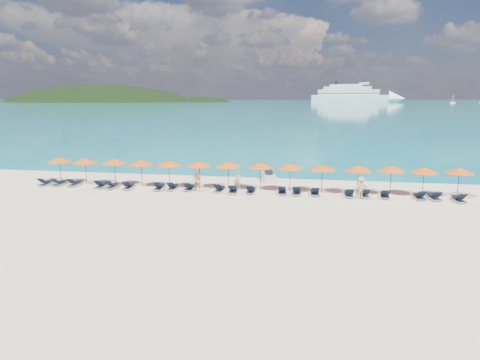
# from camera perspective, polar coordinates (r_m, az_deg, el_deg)

# --- Properties ---
(ground) EXTENTS (1400.00, 1400.00, 0.00)m
(ground) POSITION_cam_1_polar(r_m,az_deg,el_deg) (27.88, -1.00, -3.66)
(ground) COLOR beige
(sea) EXTENTS (1600.00, 1300.00, 0.01)m
(sea) POSITION_cam_1_polar(r_m,az_deg,el_deg) (686.50, 9.09, 10.99)
(sea) COLOR #1FA9B2
(sea) RESTS_ON ground
(headland_main) EXTENTS (374.00, 242.00, 126.50)m
(headland_main) POSITION_cam_1_polar(r_m,az_deg,el_deg) (644.86, -19.06, 7.08)
(headland_main) COLOR black
(headland_main) RESTS_ON ground
(headland_small) EXTENTS (162.00, 126.00, 85.50)m
(headland_small) POSITION_cam_1_polar(r_m,az_deg,el_deg) (608.01, -5.50, 7.70)
(headland_small) COLOR black
(headland_small) RESTS_ON ground
(cruise_ship) EXTENTS (132.58, 48.14, 36.51)m
(cruise_ship) POSITION_cam_1_polar(r_m,az_deg,el_deg) (624.59, 16.41, 11.48)
(cruise_ship) COLOR white
(cruise_ship) RESTS_ON ground
(sailboat_near) EXTENTS (5.62, 1.87, 10.31)m
(sailboat_near) POSITION_cam_1_polar(r_m,az_deg,el_deg) (541.09, 28.00, 9.73)
(sailboat_near) COLOR white
(sailboat_near) RESTS_ON ground
(jetski) EXTENTS (1.66, 2.85, 0.95)m
(jetski) POSITION_cam_1_polar(r_m,az_deg,el_deg) (36.17, 4.03, 0.54)
(jetski) COLOR silver
(jetski) RESTS_ON ground
(beachgoer_a) EXTENTS (0.65, 0.52, 1.54)m
(beachgoer_a) POSITION_cam_1_polar(r_m,az_deg,el_deg) (32.24, -0.33, -0.12)
(beachgoer_a) COLOR tan
(beachgoer_a) RESTS_ON ground
(beachgoer_b) EXTENTS (1.05, 0.91, 1.86)m
(beachgoer_b) POSITION_cam_1_polar(r_m,az_deg,el_deg) (31.91, -6.17, -0.02)
(beachgoer_b) COLOR tan
(beachgoer_b) RESTS_ON ground
(beachgoer_c) EXTENTS (1.14, 0.71, 1.63)m
(beachgoer_c) POSITION_cam_1_polar(r_m,az_deg,el_deg) (30.99, 16.80, -1.04)
(beachgoer_c) COLOR tan
(beachgoer_c) RESTS_ON ground
(umbrella_0) EXTENTS (2.10, 2.10, 2.28)m
(umbrella_0) POSITION_cam_1_polar(r_m,az_deg,el_deg) (38.41, -24.32, 2.64)
(umbrella_0) COLOR black
(umbrella_0) RESTS_ON ground
(umbrella_1) EXTENTS (2.10, 2.10, 2.28)m
(umbrella_1) POSITION_cam_1_polar(r_m,az_deg,el_deg) (36.94, -21.17, 2.57)
(umbrella_1) COLOR black
(umbrella_1) RESTS_ON ground
(umbrella_2) EXTENTS (2.10, 2.10, 2.28)m
(umbrella_2) POSITION_cam_1_polar(r_m,az_deg,el_deg) (35.91, -17.46, 2.58)
(umbrella_2) COLOR black
(umbrella_2) RESTS_ON ground
(umbrella_3) EXTENTS (2.10, 2.10, 2.28)m
(umbrella_3) POSITION_cam_1_polar(r_m,az_deg,el_deg) (34.58, -13.88, 2.44)
(umbrella_3) COLOR black
(umbrella_3) RESTS_ON ground
(umbrella_4) EXTENTS (2.10, 2.10, 2.28)m
(umbrella_4) POSITION_cam_1_polar(r_m,az_deg,el_deg) (33.76, -10.11, 2.38)
(umbrella_4) COLOR black
(umbrella_4) RESTS_ON ground
(umbrella_5) EXTENTS (2.10, 2.10, 2.28)m
(umbrella_5) POSITION_cam_1_polar(r_m,az_deg,el_deg) (33.04, -5.78, 2.31)
(umbrella_5) COLOR black
(umbrella_5) RESTS_ON ground
(umbrella_6) EXTENTS (2.10, 2.10, 2.28)m
(umbrella_6) POSITION_cam_1_polar(r_m,az_deg,el_deg) (32.68, -1.68, 2.26)
(umbrella_6) COLOR black
(umbrella_6) RESTS_ON ground
(umbrella_7) EXTENTS (2.10, 2.10, 2.28)m
(umbrella_7) POSITION_cam_1_polar(r_m,az_deg,el_deg) (32.27, 2.98, 2.12)
(umbrella_7) COLOR black
(umbrella_7) RESTS_ON ground
(umbrella_8) EXTENTS (2.10, 2.10, 2.28)m
(umbrella_8) POSITION_cam_1_polar(r_m,az_deg,el_deg) (32.01, 7.15, 1.97)
(umbrella_8) COLOR black
(umbrella_8) RESTS_ON ground
(umbrella_9) EXTENTS (2.10, 2.10, 2.28)m
(umbrella_9) POSITION_cam_1_polar(r_m,az_deg,el_deg) (31.91, 11.64, 1.78)
(umbrella_9) COLOR black
(umbrella_9) RESTS_ON ground
(umbrella_10) EXTENTS (2.10, 2.10, 2.28)m
(umbrella_10) POSITION_cam_1_polar(r_m,az_deg,el_deg) (32.10, 16.48, 1.60)
(umbrella_10) COLOR black
(umbrella_10) RESTS_ON ground
(umbrella_11) EXTENTS (2.10, 2.10, 2.28)m
(umbrella_11) POSITION_cam_1_polar(r_m,az_deg,el_deg) (32.76, 20.77, 1.51)
(umbrella_11) COLOR black
(umbrella_11) RESTS_ON ground
(umbrella_12) EXTENTS (2.10, 2.10, 2.28)m
(umbrella_12) POSITION_cam_1_polar(r_m,az_deg,el_deg) (33.13, 24.75, 1.30)
(umbrella_12) COLOR black
(umbrella_12) RESTS_ON ground
(umbrella_13) EXTENTS (2.10, 2.10, 2.28)m
(umbrella_13) POSITION_cam_1_polar(r_m,az_deg,el_deg) (34.05, 28.78, 1.18)
(umbrella_13) COLOR black
(umbrella_13) RESTS_ON ground
(lounger_0) EXTENTS (0.67, 1.72, 0.66)m
(lounger_0) POSITION_cam_1_polar(r_m,az_deg,el_deg) (37.95, -25.93, -0.34)
(lounger_0) COLOR silver
(lounger_0) RESTS_ON ground
(lounger_1) EXTENTS (0.78, 1.75, 0.66)m
(lounger_1) POSITION_cam_1_polar(r_m,az_deg,el_deg) (37.40, -24.31, -0.36)
(lounger_1) COLOR silver
(lounger_1) RESTS_ON ground
(lounger_2) EXTENTS (0.67, 1.72, 0.66)m
(lounger_2) POSITION_cam_1_polar(r_m,az_deg,el_deg) (36.70, -22.44, -0.42)
(lounger_2) COLOR silver
(lounger_2) RESTS_ON ground
(lounger_3) EXTENTS (0.71, 1.73, 0.66)m
(lounger_3) POSITION_cam_1_polar(r_m,az_deg,el_deg) (35.21, -19.16, -0.66)
(lounger_3) COLOR silver
(lounger_3) RESTS_ON ground
(lounger_4) EXTENTS (0.71, 1.73, 0.66)m
(lounger_4) POSITION_cam_1_polar(r_m,az_deg,el_deg) (34.67, -17.67, -0.75)
(lounger_4) COLOR silver
(lounger_4) RESTS_ON ground
(lounger_5) EXTENTS (0.77, 1.75, 0.66)m
(lounger_5) POSITION_cam_1_polar(r_m,az_deg,el_deg) (34.06, -15.55, -0.84)
(lounger_5) COLOR silver
(lounger_5) RESTS_ON ground
(lounger_6) EXTENTS (0.75, 1.74, 0.66)m
(lounger_6) POSITION_cam_1_polar(r_m,az_deg,el_deg) (33.18, -11.43, -0.97)
(lounger_6) COLOR silver
(lounger_6) RESTS_ON ground
(lounger_7) EXTENTS (0.73, 1.74, 0.66)m
(lounger_7) POSITION_cam_1_polar(r_m,az_deg,el_deg) (33.03, -9.58, -0.95)
(lounger_7) COLOR silver
(lounger_7) RESTS_ON ground
(lounger_8) EXTENTS (0.67, 1.72, 0.66)m
(lounger_8) POSITION_cam_1_polar(r_m,az_deg,el_deg) (32.61, -7.19, -1.04)
(lounger_8) COLOR silver
(lounger_8) RESTS_ON ground
(lounger_9) EXTENTS (0.76, 1.75, 0.66)m
(lounger_9) POSITION_cam_1_polar(r_m,az_deg,el_deg) (31.93, -2.93, -1.24)
(lounger_9) COLOR silver
(lounger_9) RESTS_ON ground
(lounger_10) EXTENTS (0.79, 1.75, 0.66)m
(lounger_10) POSITION_cam_1_polar(r_m,az_deg,el_deg) (31.48, -0.99, -1.42)
(lounger_10) COLOR silver
(lounger_10) RESTS_ON ground
(lounger_11) EXTENTS (0.65, 1.71, 0.66)m
(lounger_11) POSITION_cam_1_polar(r_m,az_deg,el_deg) (31.39, 1.57, -1.46)
(lounger_11) COLOR silver
(lounger_11) RESTS_ON ground
(lounger_12) EXTENTS (0.70, 1.73, 0.66)m
(lounger_12) POSITION_cam_1_polar(r_m,az_deg,el_deg) (31.30, 6.01, -1.56)
(lounger_12) COLOR silver
(lounger_12) RESTS_ON ground
(lounger_13) EXTENTS (0.75, 1.74, 0.66)m
(lounger_13) POSITION_cam_1_polar(r_m,az_deg,el_deg) (31.27, 8.09, -1.62)
(lounger_13) COLOR silver
(lounger_13) RESTS_ON ground
(lounger_14) EXTENTS (0.71, 1.73, 0.66)m
(lounger_14) POSITION_cam_1_polar(r_m,az_deg,el_deg) (31.25, 10.59, -1.72)
(lounger_14) COLOR silver
(lounger_14) RESTS_ON ground
(lounger_15) EXTENTS (0.68, 1.72, 0.66)m
(lounger_15) POSITION_cam_1_polar(r_m,az_deg,el_deg) (31.38, 15.23, -1.88)
(lounger_15) COLOR silver
(lounger_15) RESTS_ON ground
(lounger_16) EXTENTS (0.78, 1.75, 0.66)m
(lounger_16) POSITION_cam_1_polar(r_m,az_deg,el_deg) (31.57, 17.22, -1.91)
(lounger_16) COLOR silver
(lounger_16) RESTS_ON ground
(lounger_17) EXTENTS (0.78, 1.75, 0.66)m
(lounger_17) POSITION_cam_1_polar(r_m,az_deg,el_deg) (31.81, 19.89, -1.99)
(lounger_17) COLOR silver
(lounger_17) RESTS_ON ground
(lounger_18) EXTENTS (0.67, 1.72, 0.66)m
(lounger_18) POSITION_cam_1_polar(r_m,az_deg,el_deg) (32.39, 24.14, -2.09)
(lounger_18) COLOR silver
(lounger_18) RESTS_ON ground
(lounger_19) EXTENTS (0.71, 1.73, 0.66)m
(lounger_19) POSITION_cam_1_polar(r_m,az_deg,el_deg) (32.66, 25.90, -2.14)
(lounger_19) COLOR silver
(lounger_19) RESTS_ON ground
(lounger_20) EXTENTS (0.68, 1.72, 0.66)m
(lounger_20) POSITION_cam_1_polar(r_m,az_deg,el_deg) (32.84, 28.64, -2.33)
(lounger_20) COLOR silver
(lounger_20) RESTS_ON ground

